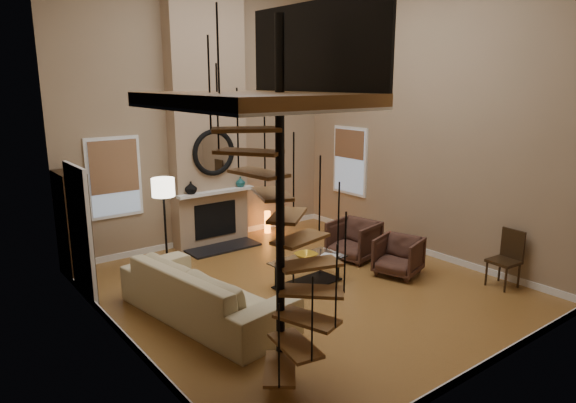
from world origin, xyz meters
TOP-DOWN VIEW (x-y plane):
  - ground at (0.00, 0.00)m, footprint 6.00×6.50m
  - back_wall at (0.00, 3.25)m, footprint 6.00×0.02m
  - front_wall at (0.00, -3.25)m, footprint 6.00×0.02m
  - left_wall at (-3.00, 0.00)m, footprint 0.02×6.50m
  - right_wall at (3.00, 0.00)m, footprint 0.02×6.50m
  - baseboard_back at (0.00, 3.24)m, footprint 6.00×0.02m
  - baseboard_front at (0.00, -3.24)m, footprint 6.00×0.02m
  - baseboard_left at (-2.99, 0.00)m, footprint 0.02×6.50m
  - baseboard_right at (2.99, 0.00)m, footprint 0.02×6.50m
  - chimney_breast at (0.00, 3.06)m, footprint 1.60×0.38m
  - hearth at (0.00, 2.57)m, footprint 1.50×0.60m
  - firebox at (0.00, 2.86)m, footprint 0.95×0.02m
  - mantel at (0.00, 2.78)m, footprint 1.70×0.18m
  - mirror_frame at (0.00, 2.84)m, footprint 0.94×0.10m
  - mirror_disc at (0.00, 2.85)m, footprint 0.80×0.01m
  - vase_left at (-0.55, 2.82)m, footprint 0.24×0.24m
  - vase_right at (0.60, 2.82)m, footprint 0.20×0.20m
  - window_back at (-1.90, 3.22)m, footprint 1.02×0.06m
  - window_right at (2.97, 2.00)m, footprint 0.06×1.02m
  - entry_door at (-2.95, 1.80)m, footprint 0.10×1.05m
  - loft at (-2.04, -1.80)m, footprint 1.70×2.20m
  - spiral_stair at (-1.78, -1.79)m, footprint 1.47×1.47m
  - hutch at (-2.81, 2.83)m, footprint 0.38×0.82m
  - sofa at (-1.81, 0.04)m, footprint 1.54×2.98m
  - armchair_near at (1.79, 0.56)m, footprint 1.00×0.98m
  - armchair_far at (1.77, -0.55)m, footprint 0.93×0.92m
  - coffee_table at (0.16, 0.06)m, footprint 1.31×0.72m
  - bowl at (0.16, 0.11)m, footprint 0.36×0.36m
  - book at (0.51, -0.09)m, footprint 0.32×0.35m
  - floor_lamp at (-1.46, 2.07)m, footprint 0.40×0.40m
  - accent_lamp at (1.37, 2.94)m, footprint 0.14×0.14m
  - side_chair at (2.76, -1.99)m, footprint 0.47×0.47m

SIDE VIEW (x-z plane):
  - ground at x=0.00m, z-range -0.01..0.00m
  - hearth at x=0.00m, z-range 0.00..0.04m
  - baseboard_back at x=0.00m, z-range 0.00..0.12m
  - baseboard_front at x=0.00m, z-range 0.00..0.12m
  - baseboard_left at x=-2.99m, z-range 0.00..0.12m
  - baseboard_right at x=2.99m, z-range 0.00..0.12m
  - accent_lamp at x=1.37m, z-range 0.00..0.50m
  - coffee_table at x=0.16m, z-range 0.05..0.52m
  - armchair_near at x=1.79m, z-range -0.03..0.74m
  - armchair_far at x=1.77m, z-range 0.02..0.69m
  - sofa at x=-1.81m, z-range -0.02..0.81m
  - book at x=0.51m, z-range 0.45..0.48m
  - bowl at x=0.16m, z-range 0.45..0.54m
  - side_chair at x=2.76m, z-range 0.05..1.00m
  - firebox at x=0.00m, z-range 0.19..0.91m
  - hutch at x=-2.81m, z-range 0.04..1.86m
  - entry_door at x=-2.95m, z-range -0.03..2.13m
  - mantel at x=0.00m, z-range 1.12..1.18m
  - vase_right at x=0.60m, z-range 1.18..1.39m
  - vase_left at x=-0.55m, z-range 1.18..1.43m
  - floor_lamp at x=-1.46m, z-range 0.56..2.27m
  - window_back at x=-1.90m, z-range 0.86..2.38m
  - window_right at x=2.97m, z-range 0.87..2.39m
  - spiral_stair at x=-1.78m, z-range -0.25..3.81m
  - mirror_frame at x=0.00m, z-range 1.48..2.42m
  - mirror_disc at x=0.00m, z-range 1.55..2.35m
  - back_wall at x=0.00m, z-range 0.00..5.50m
  - front_wall at x=0.00m, z-range 0.00..5.50m
  - left_wall at x=-3.00m, z-range 0.00..5.50m
  - right_wall at x=3.00m, z-range 0.00..5.50m
  - chimney_breast at x=0.00m, z-range 0.00..5.50m
  - loft at x=-2.04m, z-range 2.69..3.78m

